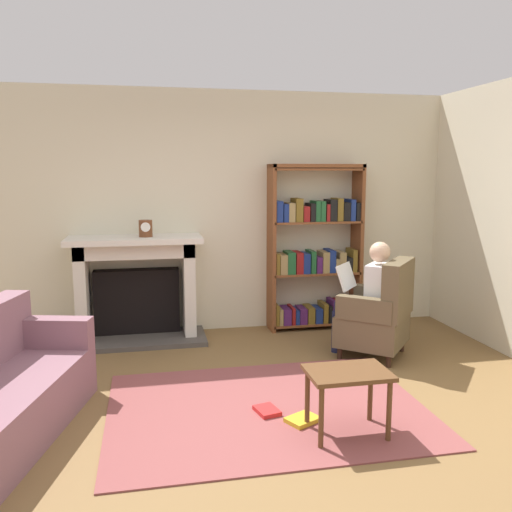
{
  "coord_description": "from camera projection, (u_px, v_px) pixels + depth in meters",
  "views": [
    {
      "loc": [
        -0.86,
        -3.49,
        1.8
      ],
      "look_at": [
        0.1,
        1.2,
        1.05
      ],
      "focal_mm": 37.56,
      "sensor_mm": 36.0,
      "label": 1
    }
  ],
  "objects": [
    {
      "name": "side_wall_right",
      "position": [
        504.0,
        218.0,
        5.35
      ],
      "size": [
        0.1,
        5.2,
        2.7
      ],
      "primitive_type": "cube",
      "color": "beige",
      "rests_on": "ground"
    },
    {
      "name": "ground",
      "position": [
        276.0,
        427.0,
        3.83
      ],
      "size": [
        14.0,
        14.0,
        0.0
      ],
      "primitive_type": "plane",
      "color": "brown"
    },
    {
      "name": "scattered_books",
      "position": [
        286.0,
        415.0,
        3.94
      ],
      "size": [
        0.46,
        0.44,
        0.03
      ],
      "color": "red",
      "rests_on": "area_rug"
    },
    {
      "name": "armchair_reading",
      "position": [
        379.0,
        314.0,
        5.24
      ],
      "size": [
        0.89,
        0.89,
        0.97
      ],
      "rotation": [
        0.0,
        0.0,
        4.01
      ],
      "color": "#331E14",
      "rests_on": "ground"
    },
    {
      "name": "bookshelf",
      "position": [
        315.0,
        251.0,
        6.15
      ],
      "size": [
        1.07,
        0.32,
        1.89
      ],
      "color": "brown",
      "rests_on": "ground"
    },
    {
      "name": "mantel_clock",
      "position": [
        146.0,
        228.0,
        5.59
      ],
      "size": [
        0.14,
        0.14,
        0.17
      ],
      "color": "brown",
      "rests_on": "fireplace"
    },
    {
      "name": "fireplace",
      "position": [
        137.0,
        285.0,
        5.76
      ],
      "size": [
        1.44,
        0.64,
        1.13
      ],
      "color": "#4C4742",
      "rests_on": "ground"
    },
    {
      "name": "area_rug",
      "position": [
        267.0,
        408.0,
        4.12
      ],
      "size": [
        2.4,
        1.8,
        0.01
      ],
      "primitive_type": "cube",
      "color": "brown",
      "rests_on": "ground"
    },
    {
      "name": "back_wall",
      "position": [
        224.0,
        212.0,
        6.08
      ],
      "size": [
        5.6,
        0.1,
        2.7
      ],
      "primitive_type": "cube",
      "color": "beige",
      "rests_on": "ground"
    },
    {
      "name": "seated_reader",
      "position": [
        368.0,
        293.0,
        5.26
      ],
      "size": [
        0.59,
        0.57,
        1.14
      ],
      "rotation": [
        0.0,
        0.0,
        4.01
      ],
      "color": "silver",
      "rests_on": "ground"
    },
    {
      "name": "side_table",
      "position": [
        348.0,
        381.0,
        3.66
      ],
      "size": [
        0.56,
        0.39,
        0.46
      ],
      "color": "brown",
      "rests_on": "ground"
    }
  ]
}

